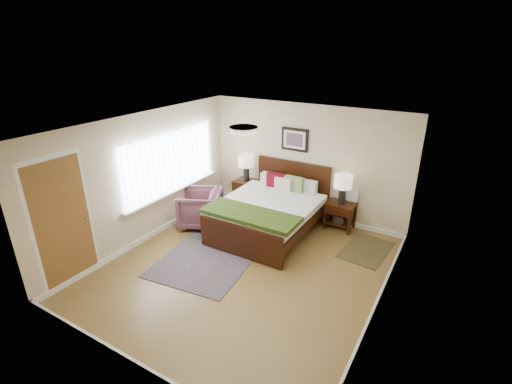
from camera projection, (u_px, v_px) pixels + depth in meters
floor at (245, 268)px, 6.50m from camera, size 5.00×5.00×0.00m
back_wall at (306, 162)px, 8.01m from camera, size 4.50×0.04×2.50m
front_wall at (122, 284)px, 4.03m from camera, size 4.50×0.04×2.50m
left_wall at (145, 178)px, 7.07m from camera, size 0.04×5.00×2.50m
right_wall at (386, 238)px, 4.96m from camera, size 0.04×5.00×2.50m
ceiling at (244, 127)px, 5.54m from camera, size 4.50×5.00×0.02m
window at (172, 163)px, 7.56m from camera, size 0.11×2.72×1.32m
door at (63, 223)px, 5.74m from camera, size 0.06×1.00×2.18m
ceil_fixture at (244, 129)px, 5.55m from camera, size 0.44×0.44×0.08m
bed at (270, 207)px, 7.51m from camera, size 1.86×2.26×1.22m
wall_art at (295, 140)px, 7.93m from camera, size 0.62×0.05×0.50m
nightstand_left at (246, 186)px, 8.74m from camera, size 0.54×0.48×0.64m
nightstand_right at (340, 213)px, 7.72m from camera, size 0.58×0.43×0.57m
lamp_left at (246, 163)px, 8.54m from camera, size 0.37×0.37×0.61m
lamp_right at (343, 184)px, 7.48m from camera, size 0.37×0.37×0.61m
armchair at (200, 208)px, 7.86m from camera, size 1.14×1.13×0.79m
rug_persian at (212, 255)px, 6.88m from camera, size 1.82×2.38×0.01m
rug_navy at (366, 250)px, 7.05m from camera, size 0.87×1.21×0.01m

